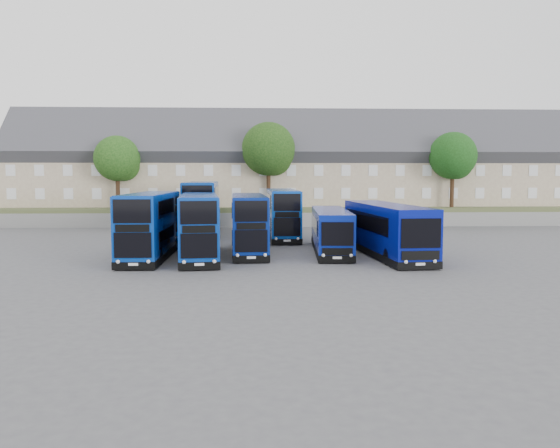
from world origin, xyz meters
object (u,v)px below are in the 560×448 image
Objects in this scene: dd_front_left at (151,226)px; dd_front_mid at (199,227)px; tree_east at (454,158)px; coach_east_a at (331,231)px; tree_far at (482,157)px; tree_mid at (270,151)px; tree_west at (119,160)px.

dd_front_left reaches higher than dd_front_mid.
coach_east_a is at bearing -128.46° from tree_east.
dd_front_left is 45.79m from tree_far.
dd_front_mid is 34.53m from tree_east.
dd_front_left reaches higher than coach_east_a.
tree_mid is at bearing 71.71° from dd_front_mid.
dd_front_left is at bearing 168.69° from dd_front_mid.
dd_front_mid reaches higher than coach_east_a.
tree_west reaches higher than coach_east_a.
dd_front_mid is at bearing -136.27° from tree_far.
tree_mid is (5.27, 23.41, 6.04)m from dd_front_mid.
tree_mid reaches higher than coach_east_a.
tree_far reaches higher than tree_east.
dd_front_left is 0.96× the size of coach_east_a.
coach_east_a is (9.02, 2.45, -0.56)m from dd_front_mid.
tree_mid is at bearing 1.79° from tree_west.
tree_west is 16.04m from tree_mid.
dd_front_left is 25.32m from tree_mid.
dd_front_mid is 0.95× the size of coach_east_a.
dd_front_left is 1.16× the size of tree_mid.
tree_west is 0.88× the size of tree_far.
tree_far is (6.00, 7.00, 0.34)m from tree_east.
dd_front_mid is 25.79m from tree_west.
tree_mid is (8.49, 23.09, 5.99)m from dd_front_left.
tree_far is at bearing 38.12° from dd_front_mid.
tree_west is (-10.73, 22.91, 5.02)m from dd_front_mid.
dd_front_left is 1.23× the size of tree_far.
dd_front_left is at bearing -141.59° from tree_east.
coach_east_a is at bearing -79.86° from tree_mid.
tree_west is at bearing -178.21° from tree_mid.
tree_mid reaches higher than tree_east.
dd_front_mid is 1.38× the size of tree_west.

